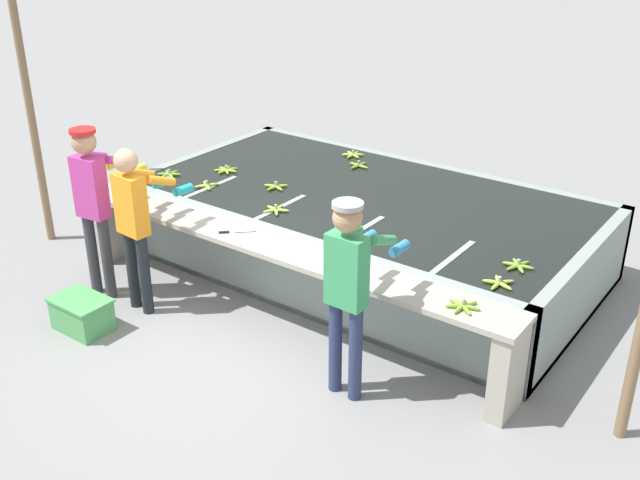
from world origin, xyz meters
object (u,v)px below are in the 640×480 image
Objects in this scene: banana_bunch_floating_3 at (518,265)px; banana_bunch_ledge_0 at (463,306)px; support_post_left at (30,108)px; banana_bunch_floating_2 at (499,283)px; worker_1 at (135,215)px; worker_2 at (349,281)px; banana_bunch_floating_7 at (169,174)px; banana_bunch_floating_1 at (276,186)px; worker_0 at (94,195)px; banana_bunch_floating_4 at (276,210)px; banana_bunch_floating_8 at (226,170)px; knife_0 at (231,232)px; crate at (82,314)px; banana_bunch_floating_0 at (353,155)px; banana_bunch_floating_6 at (207,185)px; banana_bunch_floating_5 at (359,165)px.

banana_bunch_floating_3 is 1.00× the size of banana_bunch_ledge_0.
banana_bunch_floating_2 is at bearing 6.33° from support_post_left.
worker_2 is at bearing 1.10° from worker_1.
banana_bunch_floating_2 and banana_bunch_floating_7 have the same top height.
banana_bunch_floating_1 is at bearing 141.65° from worker_2.
banana_bunch_floating_4 is (1.31, 1.20, -0.24)m from worker_0.
worker_0 reaches higher than banana_bunch_floating_7.
banana_bunch_floating_8 is (-3.70, 0.71, -0.00)m from banana_bunch_floating_2.
banana_bunch_floating_2 is at bearing 50.66° from worker_2.
knife_0 is (1.65, -0.76, -0.01)m from banana_bunch_floating_7.
banana_bunch_floating_3 is at bearing 6.18° from banana_bunch_floating_4.
crate is at bearing -68.69° from banana_bunch_floating_7.
banana_bunch_floating_4 and banana_bunch_floating_7 have the same top height.
banana_bunch_floating_0 and banana_bunch_floating_1 have the same top height.
worker_2 is 3.36m from banana_bunch_floating_8.
worker_0 reaches higher than crate.
banana_bunch_floating_0 is 0.09× the size of support_post_left.
crate is at bearing -104.32° from worker_1.
worker_1 reaches higher than crate.
banana_bunch_floating_8 is (0.43, 0.49, -0.00)m from banana_bunch_floating_7.
banana_bunch_floating_4 reaches higher than crate.
knife_0 is at bearing -35.68° from banana_bunch_floating_6.
worker_2 is 6.05× the size of banana_bunch_floating_3.
support_post_left is (-5.39, -0.60, 0.75)m from banana_bunch_floating_2.
banana_bunch_floating_6 reaches higher than crate.
banana_bunch_floating_2 is at bearing -12.46° from banana_bunch_floating_1.
worker_0 reaches higher than banana_bunch_floating_6.
banana_bunch_floating_1 is 1.25m from knife_0.
banana_bunch_floating_5 is (-1.73, 2.76, -0.20)m from worker_2.
worker_0 is 6.35× the size of banana_bunch_floating_2.
worker_2 is 0.91m from banana_bunch_ledge_0.
support_post_left is (-1.85, -0.82, 0.75)m from banana_bunch_floating_6.
banana_bunch_floating_2 and banana_bunch_floating_3 have the same top height.
crate is at bearing -103.81° from banana_bunch_floating_5.
banana_bunch_ledge_0 is at bearing -97.64° from banana_bunch_floating_2.
worker_2 is 1.31m from banana_bunch_floating_2.
banana_bunch_ledge_0 is 0.09× the size of support_post_left.
banana_bunch_floating_1 is at bearing -93.07° from banana_bunch_floating_0.
banana_bunch_floating_4 is 0.50× the size of crate.
banana_bunch_floating_0 is 1.02× the size of banana_bunch_floating_1.
banana_bunch_floating_1 is 0.98× the size of banana_bunch_floating_5.
worker_2 is at bearing -120.51° from banana_bunch_floating_3.
banana_bunch_floating_8 is at bearing 97.39° from crate.
banana_bunch_floating_0 is 1.60m from banana_bunch_floating_8.
banana_bunch_floating_0 is 3.77m from banana_bunch_ledge_0.
worker_0 is at bearing 123.71° from crate.
banana_bunch_floating_8 is 1.74m from knife_0.
banana_bunch_floating_4 is at bearing -4.97° from banana_bunch_floating_6.
crate is (-0.49, -2.31, -0.68)m from banana_bunch_floating_1.
banana_bunch_floating_1 is at bearing 129.30° from banana_bunch_floating_4.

